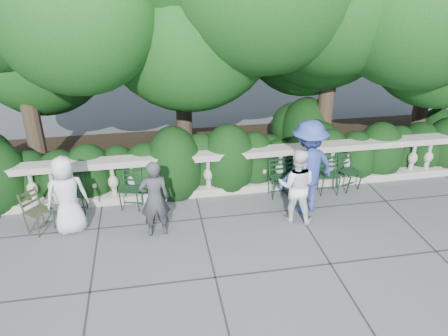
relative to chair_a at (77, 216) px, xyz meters
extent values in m
plane|color=#494B50|center=(2.98, -1.34, 0.00)|extent=(90.00, 90.00, 0.00)
cube|color=#9E998E|center=(2.98, 0.46, 0.09)|extent=(12.00, 0.32, 0.18)
cube|color=#9E998E|center=(2.98, 0.46, 0.93)|extent=(12.00, 0.36, 0.14)
cylinder|color=#3F3023|center=(-1.02, 2.06, 1.40)|extent=(0.40, 0.40, 2.80)
ellipsoid|color=#0F3910|center=(-1.02, 1.62, 3.68)|extent=(5.28, 5.28, 3.96)
cylinder|color=#3F3023|center=(2.48, 2.66, 1.70)|extent=(0.40, 0.40, 3.40)
cylinder|color=#3F3023|center=(5.98, 1.96, 1.50)|extent=(0.40, 0.40, 3.00)
cylinder|color=#3F3023|center=(8.98, 2.46, 1.30)|extent=(0.40, 0.40, 2.60)
imported|color=silver|center=(0.00, -0.50, 0.77)|extent=(0.83, 0.62, 1.54)
imported|color=#38393D|center=(1.59, -0.90, 0.76)|extent=(0.58, 0.40, 1.51)
imported|color=white|center=(4.31, -0.87, 0.76)|extent=(0.89, 0.80, 1.51)
imported|color=#2F3F8F|center=(4.63, -0.55, 0.97)|extent=(1.42, 1.08, 1.95)
camera|label=1|loc=(1.63, -7.92, 4.77)|focal=35.00mm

